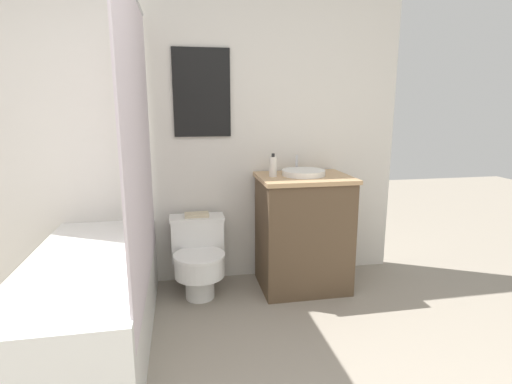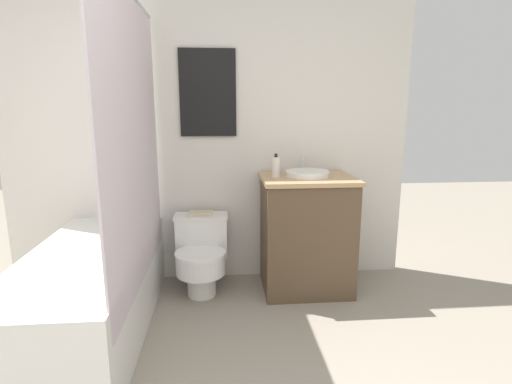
# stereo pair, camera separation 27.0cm
# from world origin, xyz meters

# --- Properties ---
(wall_back) EXTENTS (3.11, 0.07, 2.50)m
(wall_back) POSITION_xyz_m (0.00, 2.28, 1.25)
(wall_back) COLOR silver
(wall_back) RESTS_ON ground_plane
(shower_area) EXTENTS (0.67, 1.57, 1.98)m
(shower_area) POSITION_xyz_m (-0.70, 1.47, 0.30)
(shower_area) COLOR white
(shower_area) RESTS_ON ground_plane
(toilet) EXTENTS (0.40, 0.51, 0.56)m
(toilet) POSITION_xyz_m (-0.07, 1.99, 0.30)
(toilet) COLOR white
(toilet) RESTS_ON ground_plane
(vanity) EXTENTS (0.67, 0.54, 0.86)m
(vanity) POSITION_xyz_m (0.71, 1.98, 0.43)
(vanity) COLOR brown
(vanity) RESTS_ON ground_plane
(sink) EXTENTS (0.32, 0.35, 0.13)m
(sink) POSITION_xyz_m (0.71, 2.00, 0.89)
(sink) COLOR white
(sink) RESTS_ON vanity
(soap_bottle) EXTENTS (0.06, 0.06, 0.17)m
(soap_bottle) POSITION_xyz_m (0.48, 1.99, 0.94)
(soap_bottle) COLOR silver
(soap_bottle) RESTS_ON vanity
(book_on_tank) EXTENTS (0.18, 0.11, 0.02)m
(book_on_tank) POSITION_xyz_m (-0.07, 2.11, 0.57)
(book_on_tank) COLOR beige
(book_on_tank) RESTS_ON toilet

